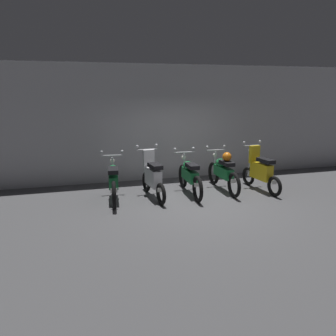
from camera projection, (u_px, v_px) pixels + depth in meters
ground_plane at (200, 204)px, 8.04m from camera, size 80.00×80.00×0.00m
back_wall at (170, 123)px, 10.13m from camera, size 16.00×0.30×3.39m
motorbike_slot_0 at (113, 180)px, 8.23m from camera, size 0.59×1.95×1.15m
motorbike_slot_1 at (153, 177)px, 8.40m from camera, size 0.59×1.68×1.29m
motorbike_slot_2 at (190, 176)px, 8.68m from camera, size 0.59×1.95×1.15m
motorbike_slot_3 at (223, 171)px, 8.99m from camera, size 0.59×1.95×1.15m
motorbike_slot_4 at (260, 171)px, 9.02m from camera, size 0.59×1.68×1.29m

